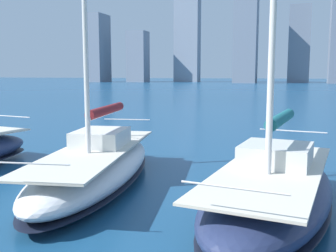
% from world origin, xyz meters
% --- Properties ---
extents(city_skyline, '(167.87, 26.19, 51.98)m').
position_xyz_m(city_skyline, '(-3.87, -161.49, 18.82)').
color(city_skyline, slate).
rests_on(city_skyline, ground).
extents(sailboat_teal, '(3.93, 8.46, 12.11)m').
position_xyz_m(sailboat_teal, '(-2.24, -6.36, 0.74)').
color(sailboat_teal, navy).
rests_on(sailboat_teal, ground).
extents(sailboat_maroon, '(4.28, 9.78, 13.13)m').
position_xyz_m(sailboat_maroon, '(3.53, -7.58, 0.72)').
color(sailboat_maroon, white).
rests_on(sailboat_maroon, ground).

